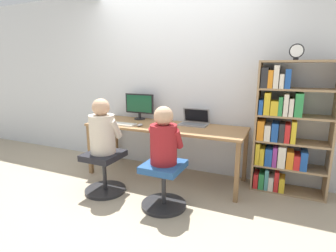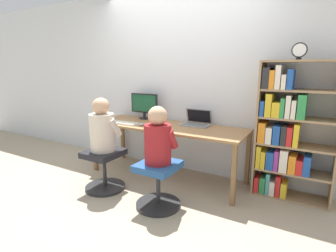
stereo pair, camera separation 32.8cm
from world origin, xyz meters
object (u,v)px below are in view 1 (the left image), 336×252
object	(u,v)px
laptop	(194,121)
keyboard	(121,124)
desktop_monitor	(139,106)
office_chair_left	(104,170)
bookshelf	(283,131)
office_chair_right	(164,183)
person_at_monitor	(102,129)
person_at_laptop	(164,139)
desk_clock	(297,51)

from	to	relation	value
laptop	keyboard	bearing A→B (deg)	-156.11
desktop_monitor	office_chair_left	size ratio (longest dim) A/B	0.93
desktop_monitor	keyboard	xyz separation A→B (m)	(-0.03, -0.44, -0.19)
keyboard	bookshelf	world-z (taller)	bookshelf
office_chair_right	bookshelf	world-z (taller)	bookshelf
laptop	office_chair_right	distance (m)	1.06
person_at_monitor	person_at_laptop	distance (m)	0.81
person_at_laptop	office_chair_left	bearing A→B (deg)	178.27
desktop_monitor	bookshelf	bearing A→B (deg)	-1.12
bookshelf	desk_clock	size ratio (longest dim) A/B	9.19
desk_clock	bookshelf	bearing A→B (deg)	124.91
office_chair_left	person_at_laptop	distance (m)	0.94
keyboard	office_chair_right	xyz separation A→B (m)	(0.88, -0.53, -0.47)
bookshelf	office_chair_right	bearing A→B (deg)	-140.38
laptop	desk_clock	world-z (taller)	desk_clock
keyboard	office_chair_left	bearing A→B (deg)	-81.15
office_chair_left	office_chair_right	world-z (taller)	same
office_chair_left	bookshelf	xyz separation A→B (m)	(1.93, 0.90, 0.48)
desktop_monitor	bookshelf	xyz separation A→B (m)	(1.97, -0.04, -0.18)
person_at_laptop	person_at_monitor	bearing A→B (deg)	177.96
desktop_monitor	person_at_laptop	bearing A→B (deg)	-48.69
person_at_laptop	desk_clock	distance (m)	1.70
desktop_monitor	person_at_monitor	bearing A→B (deg)	-87.38
keyboard	bookshelf	xyz separation A→B (m)	(2.01, 0.40, 0.01)
office_chair_left	keyboard	bearing A→B (deg)	98.85
person_at_laptop	bookshelf	distance (m)	1.46
office_chair_left	office_chair_right	xyz separation A→B (m)	(0.81, -0.03, 0.00)
desktop_monitor	desk_clock	world-z (taller)	desk_clock
desktop_monitor	office_chair_left	xyz separation A→B (m)	(0.04, -0.94, -0.66)
laptop	bookshelf	bearing A→B (deg)	0.16
keyboard	person_at_monitor	size ratio (longest dim) A/B	0.66
desk_clock	office_chair_left	bearing A→B (deg)	-157.51
keyboard	person_at_laptop	world-z (taller)	person_at_laptop
keyboard	office_chair_left	xyz separation A→B (m)	(0.08, -0.50, -0.47)
desktop_monitor	person_at_laptop	size ratio (longest dim) A/B	0.76
person_at_monitor	person_at_laptop	bearing A→B (deg)	-2.04
bookshelf	person_at_monitor	bearing A→B (deg)	-155.04
keyboard	office_chair_left	distance (m)	0.69
laptop	keyboard	size ratio (longest dim) A/B	0.87
keyboard	office_chair_right	world-z (taller)	keyboard
laptop	bookshelf	size ratio (longest dim) A/B	0.24
desktop_monitor	office_chair_left	distance (m)	1.15
laptop	bookshelf	xyz separation A→B (m)	(1.10, 0.00, -0.02)
keyboard	person_at_monitor	world-z (taller)	person_at_monitor
person_at_laptop	bookshelf	bearing A→B (deg)	39.50
person_at_monitor	desk_clock	distance (m)	2.32
office_chair_left	person_at_laptop	world-z (taller)	person_at_laptop
keyboard	office_chair_right	distance (m)	1.13
laptop	person_at_monitor	bearing A→B (deg)	-132.79
desktop_monitor	office_chair_right	xyz separation A→B (m)	(0.85, -0.97, -0.66)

